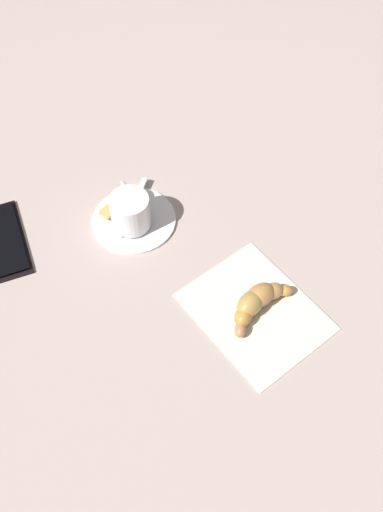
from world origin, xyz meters
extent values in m
plane|color=#B29E96|center=(0.00, 0.00, 0.00)|extent=(1.80, 1.80, 0.00)
cylinder|color=white|center=(0.11, 0.04, 0.00)|extent=(0.13, 0.13, 0.01)
cylinder|color=white|center=(0.10, 0.04, 0.04)|extent=(0.06, 0.06, 0.06)
cylinder|color=black|center=(0.10, 0.04, 0.05)|extent=(0.05, 0.05, 0.00)
torus|color=white|center=(0.14, 0.04, 0.04)|extent=(0.04, 0.01, 0.04)
cube|color=silver|center=(0.14, 0.02, 0.01)|extent=(0.08, 0.07, 0.00)
ellipsoid|color=silver|center=(0.09, 0.06, 0.01)|extent=(0.03, 0.03, 0.01)
cube|color=tan|center=(0.14, 0.05, 0.01)|extent=(0.04, 0.06, 0.01)
cube|color=silver|center=(-0.12, -0.06, 0.00)|extent=(0.22, 0.19, 0.00)
ellipsoid|color=#BC853C|center=(-0.11, -0.11, 0.01)|extent=(0.02, 0.03, 0.02)
ellipsoid|color=#B58349|center=(-0.10, -0.09, 0.02)|extent=(0.03, 0.04, 0.02)
ellipsoid|color=#B27D45|center=(-0.10, -0.07, 0.02)|extent=(0.04, 0.05, 0.03)
ellipsoid|color=#A78443|center=(-0.11, -0.05, 0.02)|extent=(0.05, 0.06, 0.03)
ellipsoid|color=#B87D38|center=(-0.12, -0.04, 0.02)|extent=(0.04, 0.04, 0.02)
ellipsoid|color=#A9704B|center=(-0.14, -0.02, 0.01)|extent=(0.03, 0.03, 0.02)
cube|color=black|center=(0.16, 0.23, 0.00)|extent=(0.15, 0.08, 0.01)
cube|color=black|center=(0.16, 0.23, 0.01)|extent=(0.14, 0.07, 0.00)
camera|label=1|loc=(-0.43, 0.19, 0.71)|focal=40.28mm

